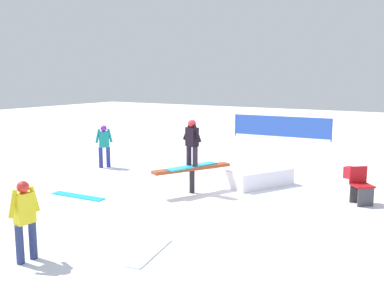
{
  "coord_description": "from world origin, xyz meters",
  "views": [
    {
      "loc": [
        9.23,
        5.7,
        3.01
      ],
      "look_at": [
        0.0,
        0.0,
        1.29
      ],
      "focal_mm": 40.0,
      "sensor_mm": 36.0,
      "label": 1
    }
  ],
  "objects_px": {
    "bystander_teal": "(104,144)",
    "loose_snowboard_cyan": "(78,196)",
    "rail_feature": "(192,171)",
    "main_rider_on_rail": "(192,145)",
    "folding_chair": "(361,187)",
    "bystander_yellow": "(25,217)",
    "backpack_on_snow": "(349,172)",
    "loose_snowboard_white": "(150,252)"
  },
  "relations": [
    {
      "from": "loose_snowboard_white",
      "to": "loose_snowboard_cyan",
      "type": "xyz_separation_m",
      "value": [
        -1.85,
        -3.69,
        0.0
      ]
    },
    {
      "from": "bystander_teal",
      "to": "loose_snowboard_white",
      "type": "distance_m",
      "value": 7.42
    },
    {
      "from": "bystander_teal",
      "to": "rail_feature",
      "type": "bearing_deg",
      "value": 114.86
    },
    {
      "from": "rail_feature",
      "to": "bystander_teal",
      "type": "height_order",
      "value": "bystander_teal"
    },
    {
      "from": "bystander_teal",
      "to": "bystander_yellow",
      "type": "xyz_separation_m",
      "value": [
        6.15,
        4.05,
        -0.04
      ]
    },
    {
      "from": "bystander_teal",
      "to": "backpack_on_snow",
      "type": "relative_size",
      "value": 4.17
    },
    {
      "from": "bystander_teal",
      "to": "bystander_yellow",
      "type": "bearing_deg",
      "value": 73.8
    },
    {
      "from": "loose_snowboard_white",
      "to": "bystander_teal",
      "type": "bearing_deg",
      "value": 37.63
    },
    {
      "from": "rail_feature",
      "to": "loose_snowboard_cyan",
      "type": "distance_m",
      "value": 2.97
    },
    {
      "from": "loose_snowboard_cyan",
      "to": "bystander_teal",
      "type": "bearing_deg",
      "value": 117.64
    },
    {
      "from": "bystander_teal",
      "to": "bystander_yellow",
      "type": "relative_size",
      "value": 1.05
    },
    {
      "from": "backpack_on_snow",
      "to": "folding_chair",
      "type": "bearing_deg",
      "value": 34.79
    },
    {
      "from": "main_rider_on_rail",
      "to": "loose_snowboard_white",
      "type": "xyz_separation_m",
      "value": [
        3.68,
        1.42,
        -1.27
      ]
    },
    {
      "from": "backpack_on_snow",
      "to": "main_rider_on_rail",
      "type": "bearing_deg",
      "value": -21.13
    },
    {
      "from": "loose_snowboard_white",
      "to": "rail_feature",
      "type": "bearing_deg",
      "value": 9.68
    },
    {
      "from": "bystander_teal",
      "to": "loose_snowboard_white",
      "type": "bearing_deg",
      "value": 89.49
    },
    {
      "from": "rail_feature",
      "to": "main_rider_on_rail",
      "type": "xyz_separation_m",
      "value": [
        0.0,
        0.0,
        0.69
      ]
    },
    {
      "from": "main_rider_on_rail",
      "to": "loose_snowboard_white",
      "type": "distance_m",
      "value": 4.14
    },
    {
      "from": "bystander_teal",
      "to": "loose_snowboard_white",
      "type": "relative_size",
      "value": 1.1
    },
    {
      "from": "loose_snowboard_cyan",
      "to": "folding_chair",
      "type": "distance_m",
      "value": 6.96
    },
    {
      "from": "main_rider_on_rail",
      "to": "rail_feature",
      "type": "bearing_deg",
      "value": 0.0
    },
    {
      "from": "rail_feature",
      "to": "backpack_on_snow",
      "type": "distance_m",
      "value": 5.01
    },
    {
      "from": "rail_feature",
      "to": "loose_snowboard_white",
      "type": "bearing_deg",
      "value": 48.39
    },
    {
      "from": "rail_feature",
      "to": "bystander_yellow",
      "type": "bearing_deg",
      "value": 26.09
    },
    {
      "from": "bystander_teal",
      "to": "loose_snowboard_cyan",
      "type": "xyz_separation_m",
      "value": [
        2.99,
        1.88,
        -0.78
      ]
    },
    {
      "from": "loose_snowboard_white",
      "to": "folding_chair",
      "type": "bearing_deg",
      "value": -38.24
    },
    {
      "from": "main_rider_on_rail",
      "to": "bystander_teal",
      "type": "relative_size",
      "value": 1.09
    },
    {
      "from": "loose_snowboard_cyan",
      "to": "backpack_on_snow",
      "type": "distance_m",
      "value": 7.87
    },
    {
      "from": "rail_feature",
      "to": "folding_chair",
      "type": "xyz_separation_m",
      "value": [
        -1.29,
        3.93,
        -0.17
      ]
    },
    {
      "from": "folding_chair",
      "to": "main_rider_on_rail",
      "type": "bearing_deg",
      "value": 157.63
    },
    {
      "from": "bystander_yellow",
      "to": "bystander_teal",
      "type": "bearing_deg",
      "value": -141.7
    },
    {
      "from": "rail_feature",
      "to": "loose_snowboard_white",
      "type": "relative_size",
      "value": 1.63
    },
    {
      "from": "rail_feature",
      "to": "bystander_teal",
      "type": "bearing_deg",
      "value": -78.29
    },
    {
      "from": "loose_snowboard_white",
      "to": "backpack_on_snow",
      "type": "height_order",
      "value": "backpack_on_snow"
    },
    {
      "from": "bystander_teal",
      "to": "folding_chair",
      "type": "bearing_deg",
      "value": 131.38
    },
    {
      "from": "main_rider_on_rail",
      "to": "bystander_yellow",
      "type": "bearing_deg",
      "value": 17.29
    },
    {
      "from": "rail_feature",
      "to": "main_rider_on_rail",
      "type": "height_order",
      "value": "main_rider_on_rail"
    },
    {
      "from": "main_rider_on_rail",
      "to": "loose_snowboard_cyan",
      "type": "bearing_deg",
      "value": -32.69
    },
    {
      "from": "loose_snowboard_cyan",
      "to": "rail_feature",
      "type": "bearing_deg",
      "value": 34.29
    },
    {
      "from": "folding_chair",
      "to": "bystander_teal",
      "type": "bearing_deg",
      "value": 140.4
    },
    {
      "from": "main_rider_on_rail",
      "to": "folding_chair",
      "type": "relative_size",
      "value": 1.75
    },
    {
      "from": "rail_feature",
      "to": "bystander_yellow",
      "type": "relative_size",
      "value": 1.55
    }
  ]
}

